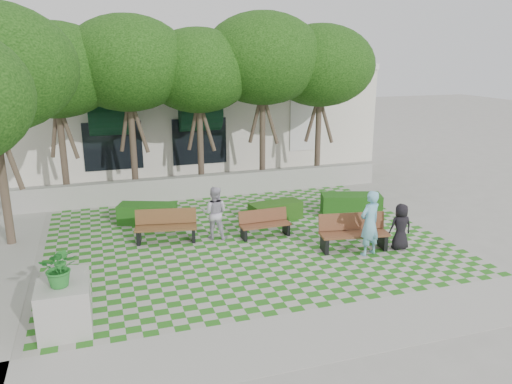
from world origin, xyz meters
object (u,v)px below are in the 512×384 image
object	(u,v)px
planter_back	(64,289)
person_blue	(370,223)
planter_front	(63,299)
person_white	(215,213)
hedge_midright	(276,211)
bench_west	(166,227)
hedge_midleft	(147,214)
person_dark	(401,227)
bench_east	(353,233)
bench_mid	(265,224)
hedge_east	(351,204)

from	to	relation	value
planter_back	person_blue	xyz separation A→B (m)	(8.30, 0.67, 0.47)
planter_front	person_white	world-z (taller)	planter_front
hedge_midright	planter_back	size ratio (longest dim) A/B	1.23
bench_west	person_blue	xyz separation A→B (m)	(5.45, -2.93, 0.49)
hedge_midright	hedge_midleft	distance (m)	4.46
bench_west	planter_front	distance (m)	5.41
person_dark	person_white	bearing A→B (deg)	-21.88
bench_east	person_white	xyz separation A→B (m)	(-3.72, 2.19, 0.33)
bench_mid	bench_west	xyz separation A→B (m)	(-3.06, 0.56, 0.07)
person_dark	planter_back	bearing A→B (deg)	10.02
hedge_east	bench_west	bearing A→B (deg)	-174.93
bench_mid	hedge_midleft	size ratio (longest dim) A/B	0.84
bench_mid	person_dark	bearing A→B (deg)	-34.38
person_blue	hedge_midright	bearing A→B (deg)	-85.30
bench_mid	person_dark	world-z (taller)	person_dark
bench_east	person_white	size ratio (longest dim) A/B	1.25
hedge_midleft	hedge_east	bearing A→B (deg)	-10.31
hedge_midright	person_white	bearing A→B (deg)	-156.15
planter_front	planter_back	xyz separation A→B (m)	(-0.04, 1.03, -0.27)
person_white	bench_west	bearing A→B (deg)	15.62
bench_mid	person_white	distance (m)	1.64
planter_back	person_dark	bearing A→B (deg)	4.58
planter_back	person_blue	size ratio (longest dim) A/B	0.77
bench_east	hedge_east	distance (m)	3.41
hedge_east	hedge_midright	size ratio (longest dim) A/B	1.16
hedge_midright	hedge_east	bearing A→B (deg)	-5.06
bench_mid	planter_back	world-z (taller)	planter_back
bench_west	hedge_midleft	xyz separation A→B (m)	(-0.37, 1.91, -0.14)
hedge_east	person_dark	bearing A→B (deg)	-93.95
bench_west	hedge_midleft	distance (m)	1.95
bench_mid	person_dark	distance (m)	4.19
hedge_midright	person_white	size ratio (longest dim) A/B	1.09
planter_back	person_white	distance (m)	5.52
hedge_midleft	person_blue	xyz separation A→B (m)	(5.82, -4.84, 0.63)
person_dark	person_white	world-z (taller)	person_white
hedge_midleft	person_blue	world-z (taller)	person_blue
bench_mid	hedge_midright	distance (m)	1.68
bench_east	bench_west	xyz separation A→B (m)	(-5.23, 2.41, -0.04)
bench_west	bench_east	bearing A→B (deg)	-14.34
person_white	hedge_midleft	bearing A→B (deg)	-24.46
hedge_east	person_white	world-z (taller)	person_white
bench_east	bench_mid	bearing A→B (deg)	148.75
bench_east	hedge_midright	size ratio (longest dim) A/B	1.15
hedge_east	planter_back	distance (m)	10.53
bench_east	hedge_midright	xyz separation A→B (m)	(-1.27, 3.27, -0.19)
planter_back	person_dark	xyz separation A→B (m)	(9.41, 0.75, 0.21)
bench_east	bench_mid	size ratio (longest dim) A/B	1.29
planter_front	person_blue	xyz separation A→B (m)	(8.25, 1.69, 0.20)
hedge_midleft	person_white	size ratio (longest dim) A/B	1.15
bench_mid	bench_west	world-z (taller)	bench_west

